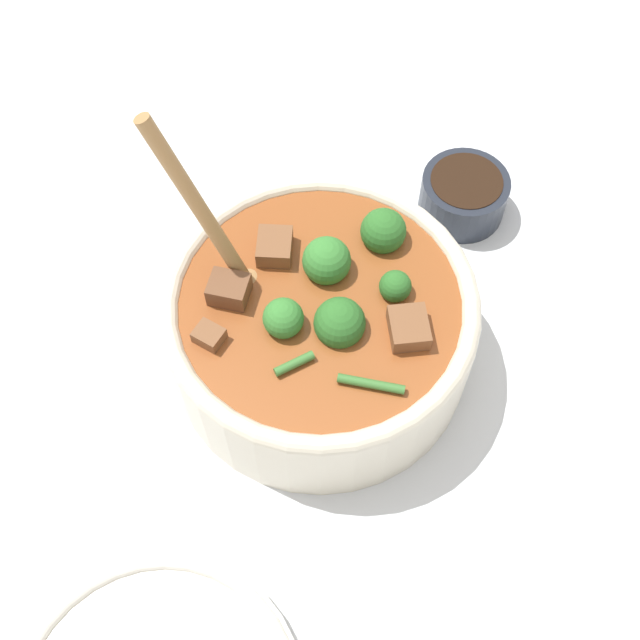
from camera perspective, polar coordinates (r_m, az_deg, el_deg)
ground_plane at (r=0.71m, az=0.00°, el=-2.49°), size 4.00×4.00×0.00m
stew_bowl at (r=0.66m, az=0.01°, el=-0.23°), size 0.26×0.26×0.25m
condiment_bowl at (r=0.79m, az=10.18°, el=8.82°), size 0.08×0.08×0.04m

